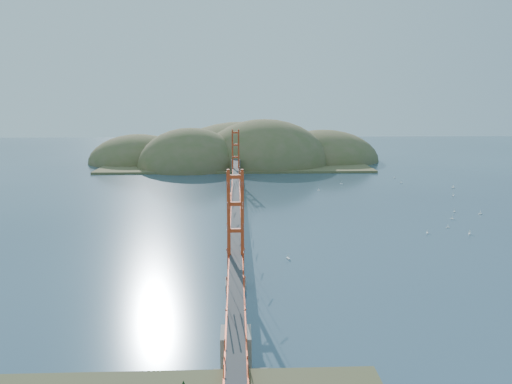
{
  "coord_description": "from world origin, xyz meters",
  "views": [
    {
      "loc": [
        0.1,
        -76.19,
        18.29
      ],
      "look_at": [
        3.16,
        0.0,
        3.83
      ],
      "focal_mm": 35.0,
      "sensor_mm": 36.0,
      "label": 1
    }
  ],
  "objects_px": {
    "sailboat_2": "(480,213)",
    "sailboat_0": "(427,232)",
    "bridge": "(236,172)",
    "sailboat_1": "(452,218)",
    "fort": "(243,384)"
  },
  "relations": [
    {
      "from": "fort",
      "to": "sailboat_1",
      "type": "height_order",
      "value": "fort"
    },
    {
      "from": "bridge",
      "to": "sailboat_2",
      "type": "bearing_deg",
      "value": -0.73
    },
    {
      "from": "sailboat_2",
      "to": "sailboat_0",
      "type": "bearing_deg",
      "value": -139.55
    },
    {
      "from": "sailboat_2",
      "to": "sailboat_0",
      "type": "distance_m",
      "value": 16.71
    },
    {
      "from": "sailboat_2",
      "to": "sailboat_1",
      "type": "distance_m",
      "value": 6.52
    },
    {
      "from": "fort",
      "to": "sailboat_2",
      "type": "xyz_separation_m",
      "value": [
        38.55,
        47.49,
        -0.52
      ]
    },
    {
      "from": "sailboat_1",
      "to": "sailboat_0",
      "type": "relative_size",
      "value": 1.04
    },
    {
      "from": "sailboat_1",
      "to": "fort",
      "type": "bearing_deg",
      "value": -126.29
    },
    {
      "from": "sailboat_2",
      "to": "fort",
      "type": "bearing_deg",
      "value": -129.07
    },
    {
      "from": "sailboat_2",
      "to": "sailboat_0",
      "type": "xyz_separation_m",
      "value": [
        -12.72,
        -10.84,
        -0.01
      ]
    },
    {
      "from": "bridge",
      "to": "sailboat_2",
      "type": "distance_m",
      "value": 39.55
    },
    {
      "from": "sailboat_2",
      "to": "sailboat_1",
      "type": "height_order",
      "value": "sailboat_2"
    },
    {
      "from": "fort",
      "to": "sailboat_1",
      "type": "xyz_separation_m",
      "value": [
        32.72,
        44.56,
        -0.52
      ]
    },
    {
      "from": "bridge",
      "to": "fort",
      "type": "xyz_separation_m",
      "value": [
        0.4,
        -47.98,
        -6.34
      ]
    },
    {
      "from": "sailboat_2",
      "to": "sailboat_0",
      "type": "height_order",
      "value": "sailboat_2"
    }
  ]
}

